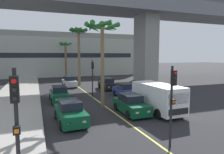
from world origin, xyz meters
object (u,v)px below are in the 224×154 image
Objects in this scene: traffic_light_median_far at (93,73)px; palm_tree_near_median at (65,51)px; traffic_light_median_near at (172,95)px; car_queue_fourth at (131,104)px; traffic_light_left_sidewalk_corner at (16,119)px; car_queue_front at (125,91)px; palm_tree_far_median at (79,39)px; palm_tree_mid_median at (102,36)px; car_queue_fifth at (59,94)px; car_queue_sixth at (70,112)px; delivery_van at (157,97)px; car_queue_second at (107,84)px; car_queue_third at (69,82)px.

palm_tree_near_median is (0.01, 21.20, 3.02)m from traffic_light_median_far.
car_queue_fourth is at bearing 82.54° from traffic_light_median_near.
car_queue_front is at bearing 55.04° from traffic_light_left_sidewalk_corner.
traffic_light_median_far is at bearing -93.13° from palm_tree_far_median.
car_queue_fifth is at bearing 134.16° from palm_tree_mid_median.
palm_tree_mid_median reaches higher than traffic_light_median_near.
car_queue_sixth is at bearing -97.43° from palm_tree_near_median.
car_queue_fourth is at bearing -63.07° from palm_tree_mid_median.
traffic_light_left_sidewalk_corner is (-2.74, -7.69, 2.14)m from car_queue_sixth.
car_queue_front is 0.78× the size of delivery_van.
palm_tree_near_median reaches higher than car_queue_second.
car_queue_front and car_queue_third have the same top height.
car_queue_front is 6.68m from delivery_van.
car_queue_fifth is 0.98× the size of traffic_light_left_sidewalk_corner.
traffic_light_median_near reaches higher than car_queue_second.
palm_tree_near_median is (-3.39, 28.95, 4.45)m from delivery_van.
car_queue_third is 0.53× the size of palm_tree_mid_median.
car_queue_front is 1.00× the size of car_queue_third.
car_queue_sixth is at bearing -137.59° from car_queue_front.
car_queue_second is 17.61m from palm_tree_near_median.
car_queue_fourth is 7.56m from traffic_light_median_far.
traffic_light_left_sidewalk_corner is at bearing -112.81° from traffic_light_median_far.
car_queue_front is 0.98× the size of traffic_light_median_far.
traffic_light_left_sidewalk_corner reaches higher than delivery_van.
palm_tree_far_median is (0.53, -11.32, 1.51)m from palm_tree_near_median.
car_queue_front is 4.21m from traffic_light_median_far.
car_queue_front is 12.98m from traffic_light_median_near.
traffic_light_median_near is at bearing -104.10° from car_queue_front.
traffic_light_median_near is at bearing -85.90° from car_queue_third.
traffic_light_left_sidewalk_corner reaches higher than car_queue_third.
palm_tree_near_median is 0.97× the size of palm_tree_mid_median.
car_queue_fourth is 0.78× the size of delivery_van.
palm_tree_far_median reaches higher than traffic_light_left_sidewalk_corner.
car_queue_fourth is 0.98× the size of traffic_light_left_sidewalk_corner.
traffic_light_left_sidewalk_corner reaches higher than car_queue_fifth.
car_queue_sixth is at bearing -120.01° from car_queue_second.
car_queue_front is 0.46× the size of palm_tree_far_median.
traffic_light_median_far is 0.56× the size of palm_tree_near_median.
palm_tree_mid_median reaches higher than palm_tree_near_median.
delivery_van is at bearing -91.19° from car_queue_front.
car_queue_sixth is (-0.03, -7.11, 0.00)m from car_queue_fifth.
car_queue_front is at bearing -88.73° from car_queue_second.
car_queue_sixth is at bearing -179.83° from delivery_van.
car_queue_second and car_queue_sixth have the same top height.
palm_tree_mid_median reaches higher than car_queue_front.
car_queue_second is 1.00× the size of car_queue_third.
palm_tree_far_median reaches higher than car_queue_front.
palm_tree_far_median reaches higher than traffic_light_median_near.
car_queue_sixth is 0.99× the size of traffic_light_median_far.
traffic_light_left_sidewalk_corner reaches higher than car_queue_fourth.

